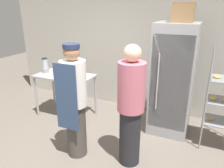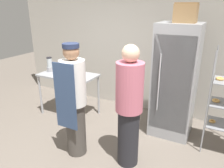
% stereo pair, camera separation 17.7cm
% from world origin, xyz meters
% --- Properties ---
extents(back_wall, '(6.40, 0.12, 3.00)m').
position_xyz_m(back_wall, '(0.00, 2.37, 1.50)').
color(back_wall, '#B7B2A8').
rests_on(back_wall, ground_plane).
extents(refrigerator, '(0.69, 0.67, 1.95)m').
position_xyz_m(refrigerator, '(0.83, 1.60, 0.98)').
color(refrigerator, '#9EA0A5').
rests_on(refrigerator, ground_plane).
extents(prep_counter, '(1.17, 0.64, 0.89)m').
position_xyz_m(prep_counter, '(-1.25, 1.32, 0.78)').
color(prep_counter, '#9EA0A5').
rests_on(prep_counter, ground_plane).
extents(donut_box, '(0.27, 0.23, 0.27)m').
position_xyz_m(donut_box, '(-1.22, 1.39, 0.94)').
color(donut_box, silver).
rests_on(donut_box, prep_counter).
extents(blender_pitcher, '(0.14, 0.14, 0.31)m').
position_xyz_m(blender_pitcher, '(-1.71, 1.31, 1.02)').
color(blender_pitcher, '#99999E').
rests_on(blender_pitcher, prep_counter).
extents(cardboard_storage_box, '(0.34, 0.27, 0.30)m').
position_xyz_m(cardboard_storage_box, '(0.89, 1.59, 2.10)').
color(cardboard_storage_box, '#937047').
rests_on(cardboard_storage_box, refrigerator).
extents(person_baker, '(0.37, 0.38, 1.73)m').
position_xyz_m(person_baker, '(-0.34, 0.31, 0.90)').
color(person_baker, '#47423D').
rests_on(person_baker, ground_plane).
extents(person_customer, '(0.37, 0.37, 1.76)m').
position_xyz_m(person_customer, '(0.47, 0.47, 0.90)').
color(person_customer, '#232328').
rests_on(person_customer, ground_plane).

